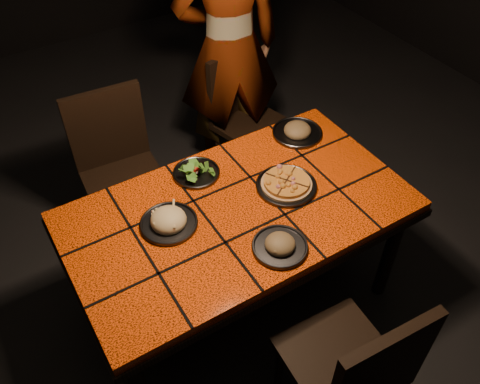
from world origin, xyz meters
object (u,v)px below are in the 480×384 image
chair_far_left (118,162)px  plate_pizza (286,184)px  plate_pasta (169,221)px  dining_table (239,219)px  chair_near (356,367)px  diner (229,48)px  chair_far_right (243,110)px

chair_far_left → plate_pizza: 1.04m
plate_pasta → plate_pizza: bearing=-7.3°
plate_pizza → plate_pasta: (-0.60, 0.08, 0.01)m
dining_table → chair_near: 0.84m
chair_near → plate_pizza: bearing=-102.2°
chair_near → chair_far_left: 1.70m
dining_table → diner: size_ratio=0.88×
chair_far_left → plate_pasta: 0.79m
chair_near → plate_pasta: (-0.36, 0.91, 0.22)m
chair_far_left → chair_far_right: 0.91m
diner → plate_pasta: bearing=61.1°
chair_far_left → plate_pasta: bearing=-87.5°
chair_far_left → plate_pasta: chair_far_left is taller
plate_pasta → chair_far_left: bearing=88.4°
chair_near → plate_pizza: size_ratio=2.80×
dining_table → plate_pizza: 0.29m
plate_pizza → dining_table: bearing=179.7°
diner → plate_pizza: (-0.30, -1.05, -0.15)m
dining_table → plate_pasta: plate_pasta is taller
dining_table → diner: diner is taller
chair_far_right → plate_pasta: size_ratio=3.43×
dining_table → plate_pizza: plate_pizza is taller
plate_pizza → chair_near: bearing=-105.8°
chair_near → plate_pizza: 0.89m
chair_far_left → chair_far_right: (0.91, 0.10, -0.04)m
chair_far_left → diner: 0.97m
chair_far_left → chair_far_right: size_ratio=1.07×
plate_pizza → plate_pasta: bearing=172.7°
chair_near → plate_pasta: bearing=-64.8°
chair_far_left → diner: diner is taller
chair_far_right → plate_pizza: (-0.33, -0.93, 0.25)m
plate_pasta → chair_near: bearing=-68.4°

